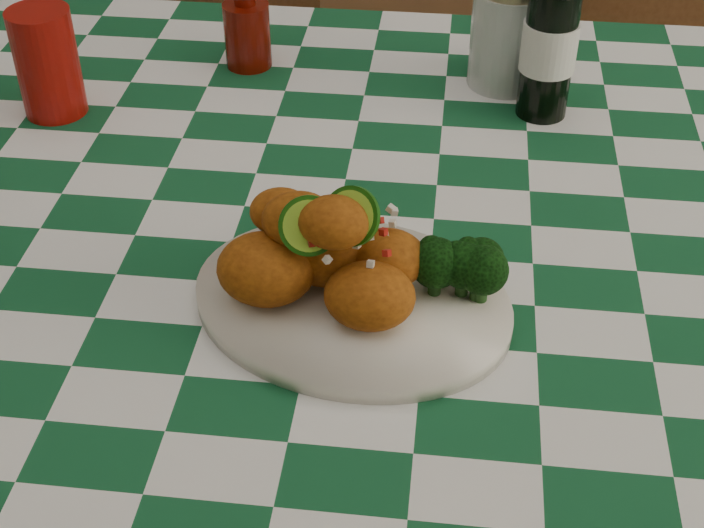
% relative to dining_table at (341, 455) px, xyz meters
% --- Properties ---
extents(dining_table, '(1.66, 1.06, 0.79)m').
position_rel_dining_table_xyz_m(dining_table, '(0.00, 0.00, 0.00)').
color(dining_table, '#114D29').
rests_on(dining_table, ground).
extents(plate, '(0.35, 0.31, 0.02)m').
position_rel_dining_table_xyz_m(plate, '(0.03, -0.16, 0.40)').
color(plate, silver).
rests_on(plate, dining_table).
extents(fried_chicken_pile, '(0.17, 0.13, 0.11)m').
position_rel_dining_table_xyz_m(fried_chicken_pile, '(0.02, -0.16, 0.47)').
color(fried_chicken_pile, '#A55210').
rests_on(fried_chicken_pile, plate).
extents(broccoli_side, '(0.08, 0.08, 0.06)m').
position_rel_dining_table_xyz_m(broccoli_side, '(0.13, -0.14, 0.44)').
color(broccoli_side, black).
rests_on(broccoli_side, plate).
extents(red_tumbler, '(0.08, 0.08, 0.13)m').
position_rel_dining_table_xyz_m(red_tumbler, '(-0.38, 0.18, 0.46)').
color(red_tumbler, maroon).
rests_on(red_tumbler, dining_table).
extents(ketchup_bottle, '(0.08, 0.08, 0.13)m').
position_rel_dining_table_xyz_m(ketchup_bottle, '(-0.16, 0.33, 0.46)').
color(ketchup_bottle, '#5A0C04').
rests_on(ketchup_bottle, dining_table).
extents(mason_jar, '(0.12, 0.12, 0.14)m').
position_rel_dining_table_xyz_m(mason_jar, '(0.18, 0.32, 0.46)').
color(mason_jar, '#B2BCBA').
rests_on(mason_jar, dining_table).
extents(beer_bottle, '(0.08, 0.08, 0.23)m').
position_rel_dining_table_xyz_m(beer_bottle, '(0.22, 0.24, 0.51)').
color(beer_bottle, black).
rests_on(beer_bottle, dining_table).
extents(wooden_chair_left, '(0.44, 0.45, 0.82)m').
position_rel_dining_table_xyz_m(wooden_chair_left, '(-0.31, 0.71, 0.01)').
color(wooden_chair_left, '#472814').
rests_on(wooden_chair_left, ground).
extents(wooden_chair_right, '(0.46, 0.47, 0.86)m').
position_rel_dining_table_xyz_m(wooden_chair_right, '(0.40, 0.70, 0.04)').
color(wooden_chair_right, '#472814').
rests_on(wooden_chair_right, ground).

